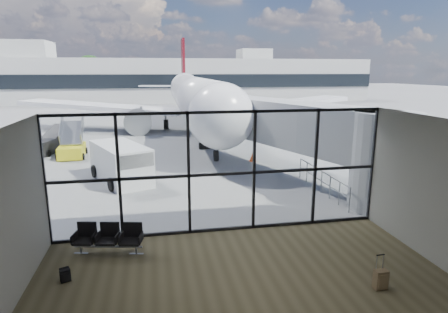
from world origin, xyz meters
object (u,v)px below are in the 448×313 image
object	(u,v)px
belt_loader	(47,145)
suitcase	(381,279)
airliner	(194,97)
backpack	(65,275)
seating_row	(109,237)
service_van	(121,163)
mobile_stairs	(72,149)

from	to	relation	value
belt_loader	suitcase	bearing A→B (deg)	-39.55
suitcase	airliner	world-z (taller)	airliner
airliner	belt_loader	bearing A→B (deg)	-136.75
backpack	belt_loader	bearing A→B (deg)	81.73
seating_row	belt_loader	world-z (taller)	belt_loader
backpack	airliner	xyz separation A→B (m)	(6.96, 29.00, 2.96)
service_van	mobile_stairs	bearing A→B (deg)	96.37
backpack	mobile_stairs	size ratio (longest dim) A/B	0.12
backpack	service_van	size ratio (longest dim) A/B	0.08
suitcase	service_van	xyz separation A→B (m)	(-7.69, 11.93, 0.73)
service_van	belt_loader	distance (m)	10.18
seating_row	suitcase	distance (m)	8.34
airliner	belt_loader	world-z (taller)	airliner
backpack	airliner	distance (m)	29.97
airliner	service_van	size ratio (longest dim) A/B	8.04
seating_row	service_van	world-z (taller)	service_van
belt_loader	mobile_stairs	world-z (taller)	mobile_stairs
suitcase	backpack	bearing A→B (deg)	163.66
suitcase	belt_loader	distance (m)	24.36
suitcase	service_van	size ratio (longest dim) A/B	0.20
backpack	belt_loader	size ratio (longest dim) A/B	0.10
suitcase	mobile_stairs	xyz separation A→B (m)	(-11.52, 18.65, 0.26)
suitcase	seating_row	bearing A→B (deg)	151.14
suitcase	belt_loader	xyz separation A→B (m)	(-13.55, 20.25, 0.32)
service_van	suitcase	bearing A→B (deg)	-80.45
airliner	mobile_stairs	size ratio (longest dim) A/B	11.98
suitcase	service_van	bearing A→B (deg)	119.72
backpack	airliner	bearing A→B (deg)	52.93
belt_loader	seating_row	bearing A→B (deg)	-53.38
seating_row	airliner	xyz separation A→B (m)	(5.91, 27.39, 2.61)
backpack	service_van	world-z (taller)	service_van
mobile_stairs	suitcase	bearing A→B (deg)	-61.48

